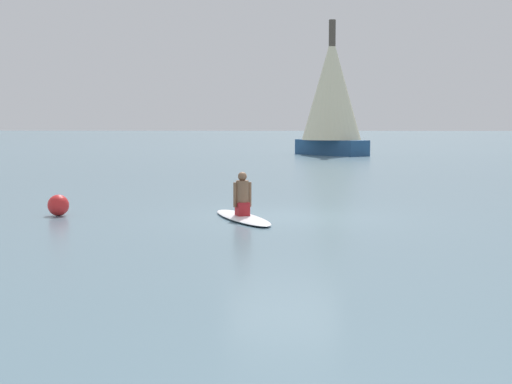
{
  "coord_description": "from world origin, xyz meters",
  "views": [
    {
      "loc": [
        -0.9,
        17.54,
        2.14
      ],
      "look_at": [
        0.62,
        0.11,
        0.59
      ],
      "focal_mm": 54.62,
      "sensor_mm": 36.0,
      "label": 1
    }
  ],
  "objects_px": {
    "surfboard": "(242,217)",
    "person_paddler": "(242,196)",
    "buoy_marker": "(58,205)",
    "sailboat_near_right": "(332,92)"
  },
  "relations": [
    {
      "from": "surfboard",
      "to": "person_paddler",
      "type": "height_order",
      "value": "person_paddler"
    },
    {
      "from": "surfboard",
      "to": "buoy_marker",
      "type": "xyz_separation_m",
      "value": [
        4.32,
        -0.3,
        0.2
      ]
    },
    {
      "from": "person_paddler",
      "to": "surfboard",
      "type": "bearing_deg",
      "value": -87.22
    },
    {
      "from": "surfboard",
      "to": "buoy_marker",
      "type": "height_order",
      "value": "buoy_marker"
    },
    {
      "from": "sailboat_near_right",
      "to": "buoy_marker",
      "type": "relative_size",
      "value": 18.18
    },
    {
      "from": "surfboard",
      "to": "sailboat_near_right",
      "type": "distance_m",
      "value": 35.73
    },
    {
      "from": "surfboard",
      "to": "person_paddler",
      "type": "bearing_deg",
      "value": 92.78
    },
    {
      "from": "person_paddler",
      "to": "buoy_marker",
      "type": "distance_m",
      "value": 4.34
    },
    {
      "from": "person_paddler",
      "to": "sailboat_near_right",
      "type": "height_order",
      "value": "sailboat_near_right"
    },
    {
      "from": "surfboard",
      "to": "person_paddler",
      "type": "relative_size",
      "value": 3.31
    }
  ]
}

